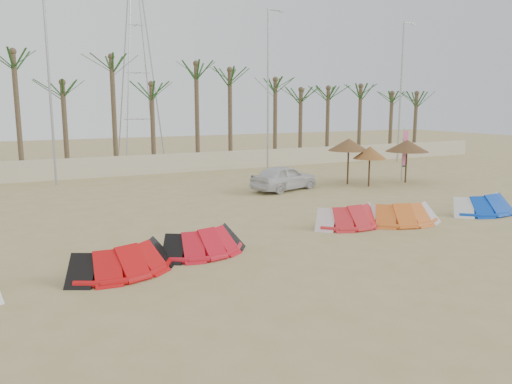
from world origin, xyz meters
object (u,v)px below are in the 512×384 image
parasol_right (407,146)px  kite_red_right (347,215)px  kite_red_mid (202,240)px  parasol_mid (370,153)px  kite_red_left (122,257)px  kite_orange (393,212)px  kite_blue (479,202)px  car (284,178)px  parasol_left (349,145)px

parasol_right → kite_red_right: bearing=-143.8°
kite_red_mid → parasol_mid: bearing=30.8°
kite_red_left → parasol_right: parasol_right is taller
kite_orange → kite_blue: (4.69, -0.19, 0.00)m
kite_red_right → kite_orange: 1.97m
kite_blue → car: car is taller
kite_blue → parasol_left: bearing=92.7°
kite_orange → kite_blue: size_ratio=1.04×
parasol_mid → parasol_right: (2.90, 0.14, 0.27)m
kite_blue → parasol_left: (-0.41, 8.81, 1.90)m
parasol_left → car: (-4.37, -0.10, -1.63)m
kite_blue → parasol_right: parasol_right is taller
kite_red_right → parasol_mid: bearing=45.7°
kite_red_right → parasol_mid: (6.78, 6.95, 1.52)m
kite_red_mid → kite_red_right: 6.40m
parasol_mid → kite_red_left: bearing=-151.6°
kite_blue → parasol_right: size_ratio=1.38×
kite_red_mid → parasol_mid: size_ratio=1.36×
kite_blue → kite_red_left: bearing=-176.6°
parasol_left → kite_red_left: bearing=-147.4°
kite_red_right → parasol_left: parasol_left is taller
car → parasol_mid: bearing=-120.3°
car → parasol_left: bearing=-106.4°
kite_red_left → kite_orange: bearing=5.8°
kite_red_left → kite_blue: size_ratio=0.98×
kite_red_mid → kite_blue: same height
kite_orange → parasol_left: bearing=63.6°
kite_red_mid → parasol_right: parasol_right is taller
kite_blue → car: size_ratio=0.86×
kite_red_right → kite_red_mid: bearing=-172.1°
kite_red_left → kite_red_right: bearing=9.9°
kite_red_mid → car: 12.11m
kite_red_right → kite_orange: (1.91, -0.46, 0.00)m
kite_red_right → parasol_right: bearing=36.2°
kite_red_mid → kite_red_right: bearing=7.9°
kite_red_right → kite_blue: bearing=-5.6°
kite_red_mid → kite_red_left: bearing=-165.5°
kite_red_left → kite_blue: 15.62m
kite_red_mid → kite_blue: size_ratio=0.89×
kite_blue → parasol_mid: (0.17, 7.60, 1.52)m
kite_red_mid → kite_red_right: same height
kite_red_mid → parasol_left: size_ratio=1.17×
kite_red_left → parasol_left: (15.19, 9.72, 1.90)m
kite_red_mid → kite_blue: bearing=1.0°
kite_orange → kite_red_mid: bearing=-177.1°
parasol_left → car: bearing=-178.7°
kite_red_left → parasol_left: bearing=32.6°
kite_red_left → parasol_mid: parasol_mid is taller
parasol_right → parasol_mid: bearing=-177.3°
kite_red_left → kite_red_mid: size_ratio=1.11×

